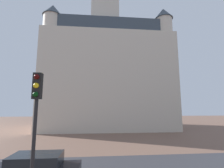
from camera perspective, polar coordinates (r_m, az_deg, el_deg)
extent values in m
cube|color=beige|center=(31.47, -1.60, -0.21)|extent=(22.18, 14.06, 16.35)
cube|color=#38424C|center=(34.07, -1.53, 15.60)|extent=(20.41, 12.93, 2.40)
cube|color=beige|center=(33.83, -2.72, 14.82)|extent=(5.38, 5.38, 34.05)
cylinder|color=beige|center=(27.23, -21.39, 4.24)|extent=(2.80, 2.80, 18.78)
cone|color=#38424C|center=(31.09, -20.30, 23.30)|extent=(3.20, 3.20, 2.00)
cylinder|color=beige|center=(28.70, 18.73, 4.00)|extent=(2.80, 2.80, 19.29)
cone|color=#38424C|center=(32.60, 17.79, 22.62)|extent=(3.20, 3.20, 2.00)
cube|color=black|center=(9.15, -25.30, -23.33)|extent=(2.29, 1.50, 0.57)
cylinder|color=black|center=(6.27, -26.45, -23.58)|extent=(0.12, 0.12, 4.03)
cube|color=black|center=(6.07, -24.96, -0.64)|extent=(0.28, 0.24, 0.90)
sphere|color=#390606|center=(5.99, -25.19, 2.37)|extent=(0.18, 0.18, 0.18)
sphere|color=yellow|center=(5.94, -25.37, -0.47)|extent=(0.18, 0.18, 0.18)
sphere|color=#06330C|center=(5.91, -25.55, -3.35)|extent=(0.18, 0.18, 0.18)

